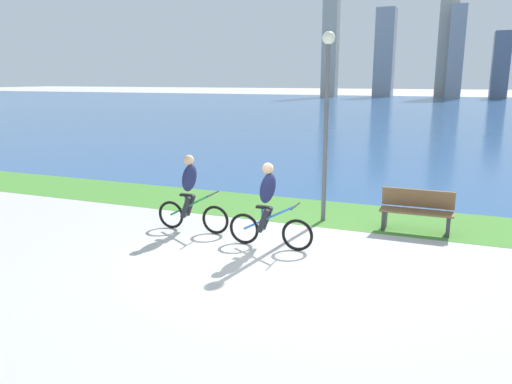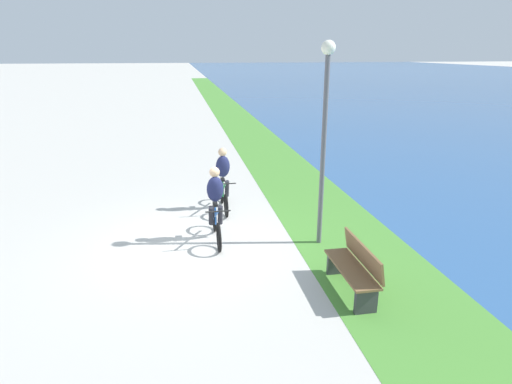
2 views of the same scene
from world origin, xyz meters
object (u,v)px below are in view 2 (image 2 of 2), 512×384
object	(u,v)px
bench_near_path	(354,268)
lamppost_tall	(325,118)
cyclist_lead	(216,204)
cyclist_trailing	(223,179)

from	to	relation	value
bench_near_path	lamppost_tall	bearing A→B (deg)	178.53
cyclist_lead	cyclist_trailing	size ratio (longest dim) A/B	1.02
lamppost_tall	cyclist_lead	bearing A→B (deg)	-103.78
cyclist_lead	bench_near_path	size ratio (longest dim) A/B	1.15
cyclist_lead	bench_near_path	world-z (taller)	cyclist_lead
cyclist_trailing	lamppost_tall	distance (m)	3.58
bench_near_path	cyclist_lead	bearing A→B (deg)	-140.40
bench_near_path	lamppost_tall	size ratio (longest dim) A/B	0.36
bench_near_path	cyclist_trailing	bearing A→B (deg)	-158.47
cyclist_trailing	lamppost_tall	world-z (taller)	lamppost_tall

